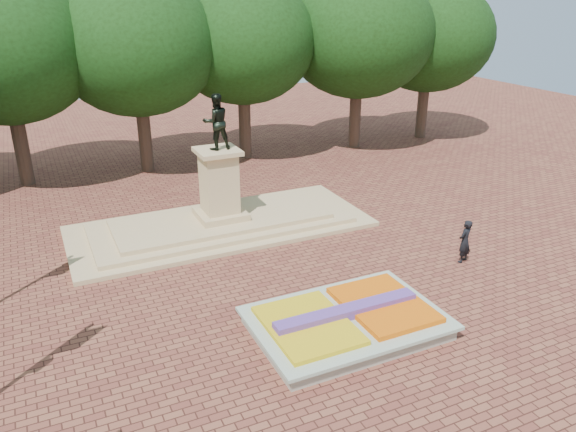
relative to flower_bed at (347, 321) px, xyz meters
The scene contains 5 objects.
ground 2.28m from the flower_bed, 117.19° to the left, with size 90.00×90.00×0.00m, color brown.
flower_bed is the anchor object (origin of this frame).
monument 10.07m from the flower_bed, 95.87° to the left, with size 14.00×6.00×6.40m.
tree_row_back 21.01m from the flower_bed, 86.26° to the left, with size 44.80×8.80×10.43m.
pedestrian 7.42m from the flower_bed, 18.51° to the left, with size 0.68×0.45×1.88m, color black.
Camera 1 is at (-7.56, -15.63, 10.77)m, focal length 35.00 mm.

